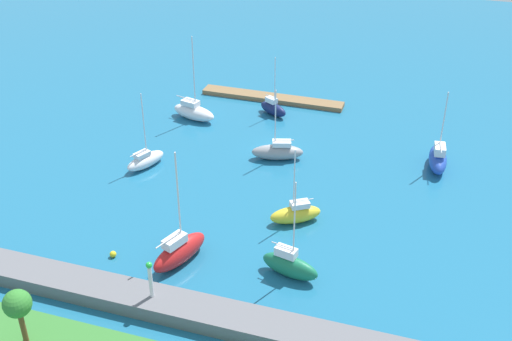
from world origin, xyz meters
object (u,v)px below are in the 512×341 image
(sailboat_navy_lone_north, at_px, (273,108))
(mooring_buoy_yellow, at_px, (113,254))
(harbor_beacon, at_px, (150,277))
(sailboat_white_outer_mooring, at_px, (145,160))
(pier_dock, at_px, (272,98))
(sailboat_yellow_far_south, at_px, (296,214))
(sailboat_green_far_north, at_px, (290,265))
(sailboat_red_west_end, at_px, (179,251))
(sailboat_blue_mid_basin, at_px, (438,158))
(sailboat_white_along_channel, at_px, (194,112))
(sailboat_gray_near_pier, at_px, (278,151))
(park_tree_west, at_px, (17,305))

(sailboat_navy_lone_north, relative_size, mooring_buoy_yellow, 12.95)
(harbor_beacon, relative_size, sailboat_white_outer_mooring, 0.39)
(pier_dock, height_order, sailboat_yellow_far_south, sailboat_yellow_far_south)
(sailboat_navy_lone_north, xyz_separation_m, sailboat_green_far_north, (-11.42, 33.15, 0.24))
(sailboat_red_west_end, relative_size, sailboat_white_outer_mooring, 1.26)
(sailboat_navy_lone_north, bearing_deg, sailboat_blue_mid_basin, 9.82)
(sailboat_green_far_north, bearing_deg, sailboat_white_along_channel, 139.40)
(sailboat_white_along_channel, height_order, sailboat_red_west_end, sailboat_red_west_end)
(sailboat_white_outer_mooring, bearing_deg, pier_dock, 2.29)
(sailboat_red_west_end, bearing_deg, sailboat_white_outer_mooring, 55.95)
(sailboat_navy_lone_north, height_order, sailboat_blue_mid_basin, sailboat_blue_mid_basin)
(sailboat_green_far_north, bearing_deg, sailboat_red_west_end, -160.71)
(sailboat_gray_near_pier, xyz_separation_m, sailboat_white_outer_mooring, (14.79, 6.80, -0.12))
(mooring_buoy_yellow, bearing_deg, sailboat_navy_lone_north, -99.34)
(sailboat_red_west_end, xyz_separation_m, sailboat_white_outer_mooring, (11.38, -15.69, -0.43))
(sailboat_gray_near_pier, relative_size, sailboat_white_outer_mooring, 0.97)
(park_tree_west, xyz_separation_m, sailboat_blue_mid_basin, (-29.63, -40.78, -3.77))
(sailboat_yellow_far_south, relative_size, sailboat_blue_mid_basin, 0.89)
(sailboat_gray_near_pier, height_order, mooring_buoy_yellow, sailboat_gray_near_pier)
(sailboat_white_outer_mooring, distance_m, mooring_buoy_yellow, 17.64)
(park_tree_west, height_order, sailboat_white_outer_mooring, sailboat_white_outer_mooring)
(pier_dock, relative_size, sailboat_green_far_north, 2.03)
(sailboat_blue_mid_basin, distance_m, sailboat_green_far_north, 27.62)
(sailboat_red_west_end, relative_size, mooring_buoy_yellow, 18.22)
(sailboat_white_along_channel, xyz_separation_m, sailboat_gray_near_pier, (-14.28, 7.29, -0.08))
(sailboat_white_along_channel, height_order, sailboat_white_outer_mooring, sailboat_white_along_channel)
(sailboat_navy_lone_north, distance_m, sailboat_yellow_far_south, 26.29)
(sailboat_white_along_channel, height_order, sailboat_blue_mid_basin, sailboat_white_along_channel)
(sailboat_white_outer_mooring, bearing_deg, sailboat_white_along_channel, 21.43)
(sailboat_blue_mid_basin, xyz_separation_m, sailboat_green_far_north, (11.79, 24.98, -0.06))
(harbor_beacon, xyz_separation_m, sailboat_blue_mid_basin, (-22.14, -32.97, -2.25))
(park_tree_west, xyz_separation_m, sailboat_white_along_channel, (3.73, -44.25, -3.95))
(harbor_beacon, distance_m, sailboat_blue_mid_basin, 39.78)
(sailboat_white_along_channel, distance_m, sailboat_green_far_north, 35.70)
(sailboat_white_along_channel, relative_size, sailboat_white_outer_mooring, 1.25)
(pier_dock, distance_m, sailboat_red_west_end, 39.29)
(sailboat_white_along_channel, bearing_deg, sailboat_gray_near_pier, -12.46)
(sailboat_red_west_end, distance_m, sailboat_gray_near_pier, 22.75)
(sailboat_green_far_north, height_order, mooring_buoy_yellow, sailboat_green_far_north)
(sailboat_white_along_channel, bearing_deg, harbor_beacon, -58.32)
(pier_dock, xyz_separation_m, sailboat_navy_lone_north, (-1.53, 4.74, 0.69))
(park_tree_west, relative_size, sailboat_white_outer_mooring, 0.53)
(sailboat_gray_near_pier, bearing_deg, harbor_beacon, 67.26)
(sailboat_navy_lone_north, height_order, sailboat_green_far_north, sailboat_green_far_north)
(sailboat_navy_lone_north, bearing_deg, harbor_beacon, -59.29)
(sailboat_navy_lone_north, distance_m, sailboat_blue_mid_basin, 24.60)
(mooring_buoy_yellow, bearing_deg, pier_dock, -96.13)
(sailboat_navy_lone_north, height_order, sailboat_red_west_end, sailboat_red_west_end)
(pier_dock, height_order, sailboat_blue_mid_basin, sailboat_blue_mid_basin)
(sailboat_red_west_end, height_order, sailboat_green_far_north, sailboat_red_west_end)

